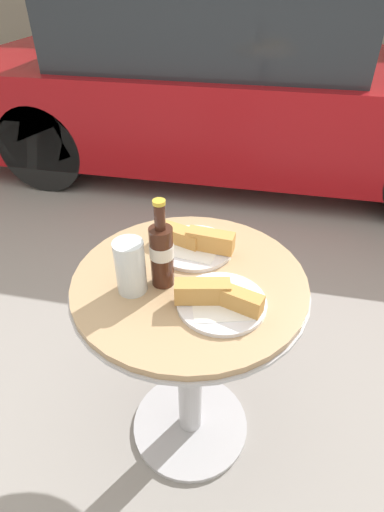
# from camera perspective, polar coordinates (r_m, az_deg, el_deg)

# --- Properties ---
(ground_plane) EXTENTS (30.00, 30.00, 0.00)m
(ground_plane) POSITION_cam_1_polar(r_m,az_deg,el_deg) (1.67, -0.25, -22.97)
(ground_plane) COLOR gray
(bistro_table) EXTENTS (0.66, 0.66, 0.74)m
(bistro_table) POSITION_cam_1_polar(r_m,az_deg,el_deg) (1.25, -0.31, -10.93)
(bistro_table) COLOR #B7B7BC
(bistro_table) RESTS_ON ground_plane
(cola_bottle_left) EXTENTS (0.06, 0.06, 0.25)m
(cola_bottle_left) POSITION_cam_1_polar(r_m,az_deg,el_deg) (1.02, -4.35, 0.46)
(cola_bottle_left) COLOR #3D1E14
(cola_bottle_left) RESTS_ON bistro_table
(drinking_glass) EXTENTS (0.08, 0.08, 0.15)m
(drinking_glass) POSITION_cam_1_polar(r_m,az_deg,el_deg) (1.03, -8.77, -1.83)
(drinking_glass) COLOR #C68923
(drinking_glass) RESTS_ON bistro_table
(lunch_plate_near) EXTENTS (0.23, 0.23, 0.07)m
(lunch_plate_near) POSITION_cam_1_polar(r_m,az_deg,el_deg) (1.00, 3.92, -6.10)
(lunch_plate_near) COLOR white
(lunch_plate_near) RESTS_ON bistro_table
(lunch_plate_far) EXTENTS (0.25, 0.23, 0.07)m
(lunch_plate_far) POSITION_cam_1_polar(r_m,az_deg,el_deg) (1.19, 0.42, 1.94)
(lunch_plate_far) COLOR white
(lunch_plate_far) RESTS_ON bistro_table
(parked_car) EXTENTS (4.34, 1.79, 1.31)m
(parked_car) POSITION_cam_1_polar(r_m,az_deg,el_deg) (3.49, 6.01, 23.00)
(parked_car) COLOR #9E0F14
(parked_car) RESTS_ON ground_plane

